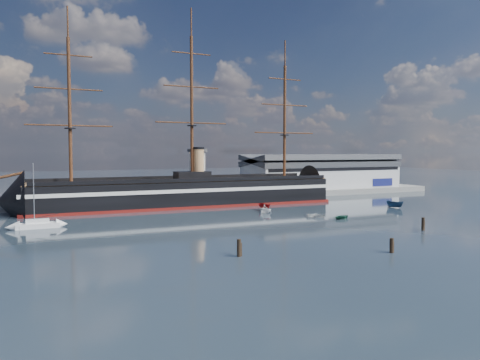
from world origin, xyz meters
name	(u,v)px	position (x,y,z in m)	size (l,w,h in m)	color
ground	(232,213)	(0.00, 40.00, 0.00)	(600.00, 600.00, 0.00)	black
quay	(213,199)	(10.00, 76.00, 0.00)	(180.00, 18.00, 2.00)	slate
warehouse	(322,172)	(58.00, 80.00, 7.98)	(63.00, 21.00, 11.60)	#B7BABC
quay_tower	(197,171)	(3.00, 73.00, 9.75)	(5.00, 5.00, 15.00)	silver
warship	(180,193)	(-7.35, 60.00, 4.04)	(113.15, 19.31, 53.94)	black
sailboat	(38,224)	(-47.18, 36.14, 0.88)	(8.67, 2.74, 13.78)	white
motorboat_b	(343,219)	(19.69, 19.05, 0.00)	(2.92, 1.17, 1.36)	#1B5B41
motorboat_c	(265,211)	(10.15, 40.51, 0.00)	(6.32, 2.32, 2.53)	maroon
motorboat_d	(265,213)	(7.87, 36.27, 0.00)	(6.77, 2.93, 2.48)	white
motorboat_e	(316,217)	(15.37, 23.90, 0.00)	(2.90, 1.16, 1.35)	silver
motorboat_f	(395,208)	(47.00, 29.79, 0.00)	(6.32, 2.32, 2.53)	navy
piling_near_left	(239,256)	(-20.70, -6.36, 0.00)	(0.64, 0.64, 3.40)	black
piling_near_mid	(391,253)	(2.42, -14.75, 0.00)	(0.64, 0.64, 3.06)	black
piling_near_right	(423,230)	(23.74, -1.66, 0.00)	(0.64, 0.64, 3.37)	black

